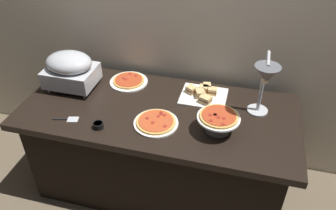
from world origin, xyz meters
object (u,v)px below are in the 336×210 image
at_px(pizza_plate_center, 129,81).
at_px(pizza_plate_raised_stand, 219,118).
at_px(chafing_dish, 70,69).
at_px(pizza_plate_front, 156,122).
at_px(serving_spatula, 67,119).
at_px(heat_lamp, 265,78).
at_px(sauce_cup_near, 98,125).
at_px(sandwich_platter, 203,94).

xyz_separation_m(pizza_plate_center, pizza_plate_raised_stand, (0.74, -0.39, 0.09)).
bearing_deg(chafing_dish, pizza_plate_front, -19.51).
bearing_deg(serving_spatula, heat_lamp, 12.54).
xyz_separation_m(pizza_plate_center, sauce_cup_near, (-0.00, -0.55, 0.01)).
relative_size(sandwich_platter, serving_spatula, 1.89).
bearing_deg(sauce_cup_near, pizza_plate_center, 89.77).
distance_m(pizza_plate_front, sandwich_platter, 0.46).
bearing_deg(heat_lamp, pizza_plate_center, 164.79).
bearing_deg(serving_spatula, sandwich_platter, 31.01).
xyz_separation_m(heat_lamp, serving_spatula, (-1.21, -0.27, -0.35)).
bearing_deg(pizza_plate_center, chafing_dish, -155.93).
relative_size(heat_lamp, serving_spatula, 2.65).
height_order(pizza_plate_center, pizza_plate_raised_stand, pizza_plate_raised_stand).
distance_m(pizza_plate_front, sauce_cup_near, 0.37).
bearing_deg(pizza_plate_raised_stand, sandwich_platter, 113.13).
bearing_deg(sauce_cup_near, heat_lamp, 16.65).
xyz_separation_m(heat_lamp, pizza_plate_center, (-0.97, 0.26, -0.34)).
distance_m(heat_lamp, sauce_cup_near, 1.07).
bearing_deg(sauce_cup_near, chafing_dish, 134.21).
bearing_deg(heat_lamp, pizza_plate_raised_stand, -150.93).
relative_size(heat_lamp, pizza_plate_front, 1.58).
bearing_deg(sauce_cup_near, serving_spatula, 174.73).
relative_size(sauce_cup_near, serving_spatula, 0.39).
bearing_deg(chafing_dish, sandwich_platter, 7.73).
bearing_deg(pizza_plate_raised_stand, pizza_plate_front, -175.67).
xyz_separation_m(chafing_dish, serving_spatula, (0.14, -0.36, -0.16)).
relative_size(chafing_dish, pizza_plate_center, 1.23).
bearing_deg(heat_lamp, pizza_plate_front, -165.71).
height_order(pizza_plate_front, serving_spatula, pizza_plate_front).
distance_m(sauce_cup_near, serving_spatula, 0.24).
relative_size(pizza_plate_front, pizza_plate_center, 1.00).
bearing_deg(serving_spatula, pizza_plate_center, 65.86).
xyz_separation_m(heat_lamp, sandwich_platter, (-0.39, 0.23, -0.33)).
bearing_deg(sandwich_platter, pizza_plate_center, 176.26).
relative_size(pizza_plate_front, sandwich_platter, 0.89).
distance_m(pizza_plate_center, serving_spatula, 0.58).
bearing_deg(chafing_dish, serving_spatula, -69.12).
relative_size(pizza_plate_front, serving_spatula, 1.68).
bearing_deg(pizza_plate_center, sauce_cup_near, -90.23).
relative_size(pizza_plate_raised_stand, serving_spatula, 1.54).
xyz_separation_m(pizza_plate_front, sauce_cup_near, (-0.34, -0.13, 0.01)).
height_order(heat_lamp, sauce_cup_near, heat_lamp).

